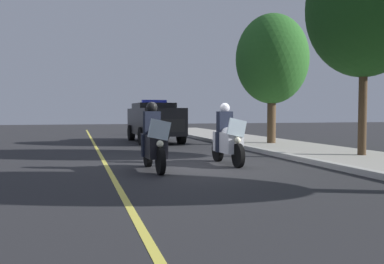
% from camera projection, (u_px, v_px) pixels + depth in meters
% --- Properties ---
extents(ground_plane, '(80.00, 80.00, 0.00)m').
position_uv_depth(ground_plane, '(195.00, 165.00, 11.38)').
color(ground_plane, '#28282B').
extents(curb_strip, '(48.00, 0.24, 0.15)m').
position_uv_depth(curb_strip, '(301.00, 159.00, 12.25)').
color(curb_strip, '#B7B5AD').
rests_on(curb_strip, ground).
extents(sidewalk_strip, '(48.00, 3.60, 0.10)m').
position_uv_depth(sidewalk_strip, '(356.00, 158.00, 12.76)').
color(sidewalk_strip, '#A8A399').
rests_on(sidewalk_strip, ground).
extents(lane_stripe_center, '(48.00, 0.12, 0.01)m').
position_uv_depth(lane_stripe_center, '(108.00, 168.00, 10.74)').
color(lane_stripe_center, '#E0D14C').
rests_on(lane_stripe_center, ground).
extents(police_motorcycle_lead_left, '(2.14, 0.58, 1.72)m').
position_uv_depth(police_motorcycle_lead_left, '(154.00, 143.00, 10.33)').
color(police_motorcycle_lead_left, black).
rests_on(police_motorcycle_lead_left, ground).
extents(police_motorcycle_lead_right, '(2.14, 0.58, 1.72)m').
position_uv_depth(police_motorcycle_lead_right, '(227.00, 139.00, 11.56)').
color(police_motorcycle_lead_right, black).
rests_on(police_motorcycle_lead_right, ground).
extents(police_suv, '(4.96, 2.20, 2.05)m').
position_uv_depth(police_suv, '(155.00, 120.00, 20.07)').
color(police_suv, black).
rests_on(police_suv, ground).
extents(cyclist_background, '(1.76, 0.33, 1.69)m').
position_uv_depth(cyclist_background, '(168.00, 122.00, 26.21)').
color(cyclist_background, black).
rests_on(cyclist_background, ground).
extents(tree_mid_block, '(3.62, 3.62, 6.80)m').
position_uv_depth(tree_mid_block, '(365.00, 8.00, 12.95)').
color(tree_mid_block, '#42301E').
rests_on(tree_mid_block, sidewalk_strip).
extents(tree_far_back, '(3.18, 3.18, 5.65)m').
position_uv_depth(tree_far_back, '(272.00, 59.00, 18.14)').
color(tree_far_back, '#4C3823').
rests_on(tree_far_back, sidewalk_strip).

